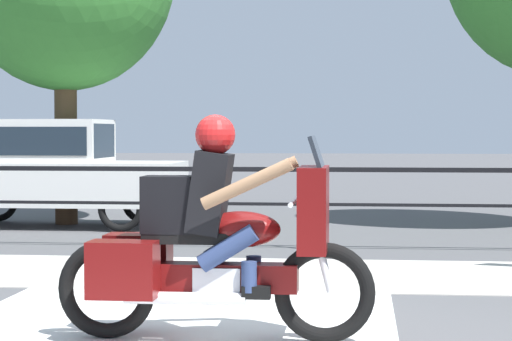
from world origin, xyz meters
TOP-DOWN VIEW (x-y plane):
  - sidewalk_band at (0.00, 3.40)m, footprint 44.00×2.40m
  - fence_railing at (0.00, 5.59)m, footprint 36.00×0.05m
  - motorcycle at (-0.38, 0.01)m, footprint 2.30×0.76m
  - parked_car at (-4.22, 8.25)m, footprint 3.97×1.62m

SIDE VIEW (x-z plane):
  - sidewalk_band at x=0.00m, z-range 0.00..0.01m
  - motorcycle at x=-0.38m, z-range -0.10..1.53m
  - fence_railing at x=0.00m, z-range 0.30..1.36m
  - parked_car at x=-4.22m, z-range 0.11..1.80m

